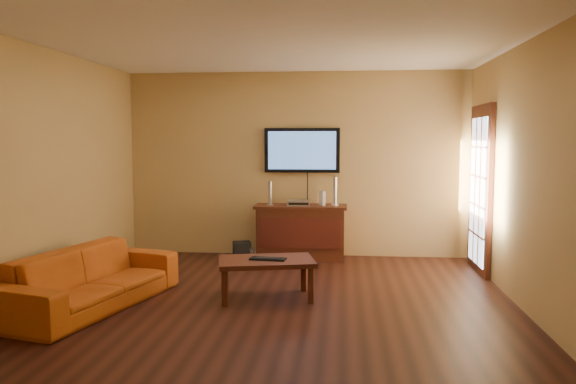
# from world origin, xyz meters

# --- Properties ---
(ground_plane) EXTENTS (5.00, 5.00, 0.00)m
(ground_plane) POSITION_xyz_m (0.00, 0.00, 0.00)
(ground_plane) COLOR black
(ground_plane) RESTS_ON ground
(room_walls) EXTENTS (5.00, 5.00, 5.00)m
(room_walls) POSITION_xyz_m (0.00, 0.62, 1.69)
(room_walls) COLOR tan
(room_walls) RESTS_ON ground
(french_door) EXTENTS (0.07, 1.02, 2.22)m
(french_door) POSITION_xyz_m (2.46, 1.70, 1.05)
(french_door) COLOR #3E190E
(french_door) RESTS_ON ground
(media_console) EXTENTS (1.32, 0.50, 0.77)m
(media_console) POSITION_xyz_m (0.09, 2.24, 0.39)
(media_console) COLOR #3E190E
(media_console) RESTS_ON ground
(television) EXTENTS (1.10, 0.08, 0.65)m
(television) POSITION_xyz_m (0.09, 2.45, 1.56)
(television) COLOR black
(television) RESTS_ON ground
(coffee_table) EXTENTS (1.12, 0.82, 0.43)m
(coffee_table) POSITION_xyz_m (-0.13, 0.16, 0.37)
(coffee_table) COLOR #3E190E
(coffee_table) RESTS_ON ground
(sofa) EXTENTS (1.08, 2.12, 0.80)m
(sofa) POSITION_xyz_m (-1.86, -0.33, 0.40)
(sofa) COLOR #B34E13
(sofa) RESTS_ON ground
(speaker_left) EXTENTS (0.09, 0.09, 0.34)m
(speaker_left) POSITION_xyz_m (-0.35, 2.21, 0.93)
(speaker_left) COLOR silver
(speaker_left) RESTS_ON media_console
(speaker_right) EXTENTS (0.11, 0.11, 0.40)m
(speaker_right) POSITION_xyz_m (0.57, 2.26, 0.96)
(speaker_right) COLOR silver
(speaker_right) RESTS_ON media_console
(av_receiver) EXTENTS (0.34, 0.25, 0.07)m
(av_receiver) POSITION_xyz_m (0.06, 2.21, 0.81)
(av_receiver) COLOR silver
(av_receiver) RESTS_ON media_console
(game_console) EXTENTS (0.10, 0.16, 0.21)m
(game_console) POSITION_xyz_m (0.39, 2.25, 0.88)
(game_console) COLOR white
(game_console) RESTS_ON media_console
(subwoofer) EXTENTS (0.31, 0.31, 0.24)m
(subwoofer) POSITION_xyz_m (-0.76, 2.12, 0.12)
(subwoofer) COLOR black
(subwoofer) RESTS_ON ground
(bottle) EXTENTS (0.07, 0.07, 0.20)m
(bottle) POSITION_xyz_m (-0.58, 1.95, 0.09)
(bottle) COLOR white
(bottle) RESTS_ON ground
(keyboard) EXTENTS (0.40, 0.19, 0.02)m
(keyboard) POSITION_xyz_m (-0.11, 0.13, 0.44)
(keyboard) COLOR black
(keyboard) RESTS_ON coffee_table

